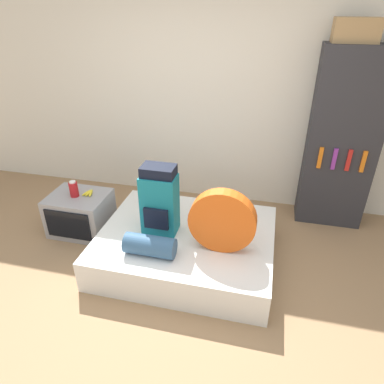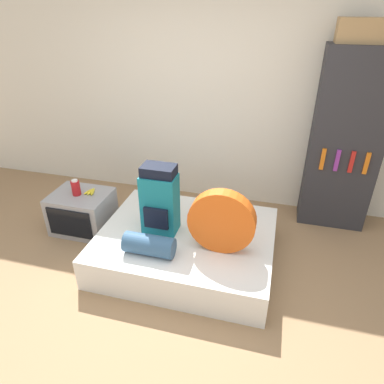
% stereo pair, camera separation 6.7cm
% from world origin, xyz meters
% --- Properties ---
extents(ground_plane, '(16.00, 16.00, 0.00)m').
position_xyz_m(ground_plane, '(0.00, 0.00, 0.00)').
color(ground_plane, '#997551').
extents(wall_back, '(8.00, 0.05, 2.60)m').
position_xyz_m(wall_back, '(0.00, 2.11, 1.30)').
color(wall_back, silver).
rests_on(wall_back, ground_plane).
extents(bed, '(1.64, 1.33, 0.32)m').
position_xyz_m(bed, '(0.07, 0.78, 0.16)').
color(bed, white).
rests_on(bed, ground_plane).
extents(backpack, '(0.33, 0.24, 0.67)m').
position_xyz_m(backpack, '(-0.18, 0.76, 0.64)').
color(backpack, '#14707F').
rests_on(backpack, bed).
extents(tent_bag, '(0.58, 0.12, 0.58)m').
position_xyz_m(tent_bag, '(0.43, 0.62, 0.61)').
color(tent_bag, '#E05B19').
rests_on(tent_bag, bed).
extents(sleeping_roll, '(0.44, 0.18, 0.18)m').
position_xyz_m(sleeping_roll, '(-0.16, 0.39, 0.41)').
color(sleeping_roll, '#33567A').
rests_on(sleeping_roll, bed).
extents(television, '(0.62, 0.51, 0.44)m').
position_xyz_m(television, '(-1.18, 0.98, 0.22)').
color(television, '#939399').
rests_on(television, ground_plane).
extents(canister, '(0.09, 0.09, 0.17)m').
position_xyz_m(canister, '(-1.20, 0.97, 0.52)').
color(canister, '#B2191E').
rests_on(canister, television).
extents(banana_bunch, '(0.11, 0.15, 0.03)m').
position_xyz_m(banana_bunch, '(-1.08, 1.04, 0.46)').
color(banana_bunch, yellow).
rests_on(banana_bunch, television).
extents(bookshelf, '(0.70, 0.35, 1.91)m').
position_xyz_m(bookshelf, '(1.48, 1.87, 0.96)').
color(bookshelf, '#2D2D33').
rests_on(bookshelf, ground_plane).
extents(cardboard_box, '(0.40, 0.22, 0.21)m').
position_xyz_m(cardboard_box, '(1.39, 1.88, 2.02)').
color(cardboard_box, '#A88456').
rests_on(cardboard_box, bookshelf).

